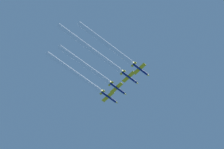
% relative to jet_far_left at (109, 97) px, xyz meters
% --- Properties ---
extents(jet_far_left, '(7.51, 10.93, 2.63)m').
position_rel_jet_far_left_xyz_m(jet_far_left, '(0.00, 0.00, 0.00)').
color(jet_far_left, navy).
extents(jet_inner_left, '(7.51, 10.93, 2.63)m').
position_rel_jet_far_left_xyz_m(jet_inner_left, '(6.53, -0.36, -0.02)').
color(jet_inner_left, navy).
extents(jet_center, '(7.51, 10.93, 2.63)m').
position_rel_jet_far_left_xyz_m(jet_center, '(14.94, -0.41, -0.03)').
color(jet_center, navy).
extents(jet_inner_right, '(7.51, 10.93, 2.63)m').
position_rel_jet_far_left_xyz_m(jet_inner_right, '(21.66, 0.33, -0.05)').
color(jet_inner_right, navy).
extents(smoke_trail_far_left, '(2.07, 32.83, 2.07)m').
position_rel_jet_far_left_xyz_m(smoke_trail_far_left, '(0.00, -21.45, -0.03)').
color(smoke_trail_far_left, white).
extents(smoke_trail_inner_left, '(2.07, 30.47, 2.07)m').
position_rel_jet_far_left_xyz_m(smoke_trail_inner_left, '(6.53, -20.63, -0.05)').
color(smoke_trail_inner_left, white).
extents(smoke_trail_center, '(2.07, 37.90, 2.07)m').
position_rel_jet_far_left_xyz_m(smoke_trail_center, '(14.94, -24.39, -0.06)').
color(smoke_trail_center, white).
extents(smoke_trail_inner_right, '(2.07, 32.44, 2.07)m').
position_rel_jet_far_left_xyz_m(smoke_trail_inner_right, '(21.66, -20.93, -0.08)').
color(smoke_trail_inner_right, white).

